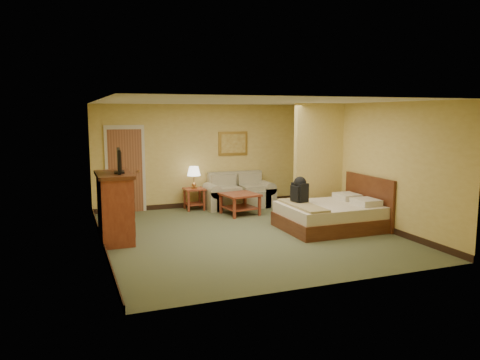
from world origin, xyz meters
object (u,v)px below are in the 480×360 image
bed (332,215)px  dresser (115,207)px  coffee_table (240,199)px  loveseat (239,196)px

bed → dresser: bearing=171.6°
coffee_table → bed: bearing=-56.4°
dresser → bed: dresser is taller
coffee_table → bed: 2.35m
dresser → bed: bearing=-8.4°
bed → coffee_table: bearing=123.6°
loveseat → bed: 2.99m
loveseat → bed: size_ratio=0.90×
dresser → bed: size_ratio=0.66×
coffee_table → dresser: dresser is taller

